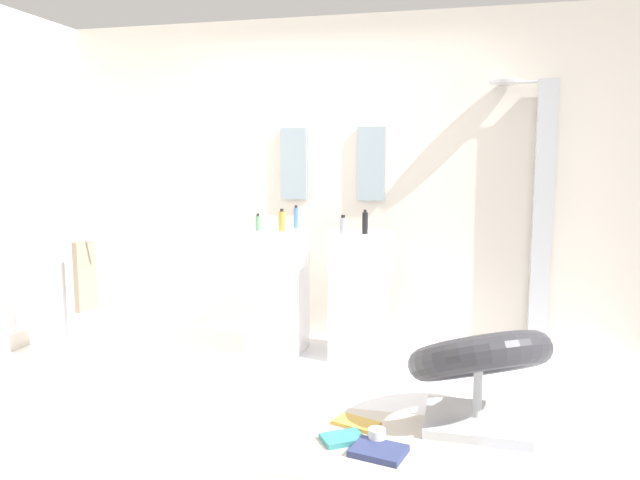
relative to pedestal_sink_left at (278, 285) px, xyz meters
name	(u,v)px	position (x,y,z in m)	size (l,w,h in m)	color
ground_plane	(273,414)	(0.32, -1.12, -0.54)	(4.80, 3.60, 0.04)	silver
rear_partition	(334,180)	(0.32, 0.53, 0.78)	(4.80, 0.10, 2.60)	beige
pedestal_sink_left	(278,285)	(0.00, 0.00, 0.00)	(0.49, 0.49, 1.05)	white
pedestal_sink_right	(360,289)	(0.64, 0.00, 0.00)	(0.49, 0.49, 1.05)	white
vanity_mirror_left	(294,164)	(0.00, 0.46, 0.92)	(0.22, 0.03, 0.58)	#8C9EA8
vanity_mirror_right	(371,164)	(0.64, 0.46, 0.92)	(0.22, 0.03, 0.58)	#8C9EA8
shower_column	(541,212)	(1.93, 0.41, 0.56)	(0.49, 0.24, 2.05)	#B7BABF
lounge_chair	(479,366)	(1.48, -1.06, -0.17)	(1.08, 1.08, 0.65)	#B7BABF
towel_rack	(82,278)	(-1.26, -0.63, 0.11)	(0.37, 0.22, 0.95)	#B7BABF
area_rug	(375,445)	(0.97, -1.42, -0.51)	(1.07, 0.84, 0.01)	beige
magazine_navy	(378,451)	(1.00, -1.52, -0.49)	(0.26, 0.20, 0.03)	navy
magazine_teal	(342,438)	(0.80, -1.42, -0.49)	(0.21, 0.15, 0.03)	teal
magazine_ochre	(356,423)	(0.83, -1.22, -0.50)	(0.25, 0.14, 0.02)	gold
coffee_mug	(377,436)	(0.98, -1.41, -0.47)	(0.09, 0.09, 0.08)	white
soap_bottle_blue	(296,218)	(0.12, 0.10, 0.51)	(0.04, 0.04, 0.18)	#4C72B7
soap_bottle_black	(365,223)	(0.69, -0.13, 0.51)	(0.04, 0.04, 0.17)	black
soap_bottle_amber	(282,221)	(0.07, -0.11, 0.50)	(0.05, 0.05, 0.17)	#C68C38
soap_bottle_grey	(343,225)	(0.53, -0.13, 0.49)	(0.05, 0.05, 0.13)	#99999E
soap_bottle_green	(258,223)	(-0.11, -0.13, 0.49)	(0.04, 0.04, 0.13)	#59996B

